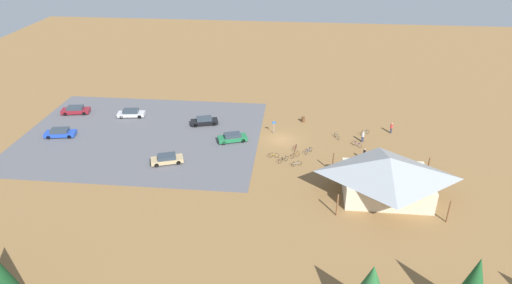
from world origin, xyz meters
name	(u,v)px	position (x,y,z in m)	size (l,w,h in m)	color
ground	(281,140)	(0.00, 0.00, 0.00)	(160.00, 160.00, 0.00)	olive
parking_lot_asphalt	(142,135)	(22.08, 0.56, 0.03)	(37.32, 28.93, 0.05)	#56565B
bike_pavilion	(387,174)	(-13.79, 13.62, 3.00)	(12.93, 10.21, 5.34)	beige
trash_bin	(303,119)	(-3.38, -6.93, 0.45)	(0.60, 0.60, 0.90)	brown
lot_sign	(274,125)	(1.24, -2.12, 1.41)	(0.56, 0.08, 2.20)	#99999E
pine_east	(475,282)	(-17.82, 32.58, 4.47)	(2.68, 2.68, 7.06)	brown
bicycle_black_yard_right	(283,160)	(-0.69, 6.79, 0.39)	(1.42, 1.22, 0.87)	black
bicycle_yellow_edge_south	(274,155)	(0.77, 5.67, 0.37)	(1.67, 0.48, 0.85)	black
bicycle_silver_near_porch	(297,164)	(-2.59, 7.67, 0.35)	(1.49, 0.74, 0.75)	black
bicycle_orange_lone_east	(295,155)	(-2.32, 5.28, 0.39)	(1.27, 1.23, 0.90)	black
bicycle_blue_edge_north	(309,151)	(-4.27, 3.79, 0.39)	(1.12, 1.49, 0.87)	black
bicycle_purple_yard_front	(357,144)	(-11.52, 0.96, 0.38)	(1.38, 1.23, 0.80)	black
bicycle_red_by_bin	(296,148)	(-2.34, 3.01, 0.36)	(0.48, 1.66, 0.77)	black
bicycle_white_yard_center	(337,136)	(-8.67, -1.46, 0.35)	(0.74, 1.53, 0.79)	black
bicycle_teal_back_row	(365,132)	(-13.19, -3.17, 0.37)	(1.53, 1.00, 0.85)	black
car_black_front_row	(204,121)	(12.93, -4.11, 0.71)	(4.73, 2.92, 1.33)	black
car_tan_near_entry	(167,159)	(15.63, 8.77, 0.70)	(4.83, 3.23, 1.29)	tan
car_silver_mid_lot	(131,113)	(26.09, -5.92, 0.73)	(4.75, 2.33, 1.38)	#BCBCC1
car_blue_back_corner	(60,133)	(34.59, 2.46, 0.72)	(4.90, 2.59, 1.34)	#1E42B2
car_green_end_stall	(232,137)	(7.41, 1.34, 0.71)	(4.76, 3.18, 1.31)	#1E6B3D
car_maroon_inner_stall	(76,110)	(36.18, -6.23, 0.73)	(4.95, 2.64, 1.35)	maroon
visitor_near_lot	(364,154)	(-12.14, 5.00, 0.97)	(0.40, 0.39, 1.84)	#2D3347
visitor_by_pavilion	(391,128)	(-17.39, -4.14, 0.96)	(0.36, 0.38, 1.82)	#2D3347
visitor_at_bikes	(363,136)	(-12.53, -0.61, 0.94)	(0.36, 0.36, 1.79)	#2D3347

